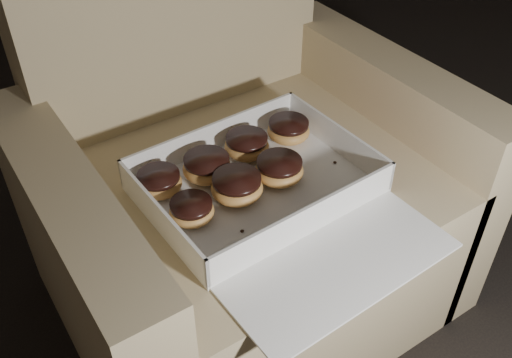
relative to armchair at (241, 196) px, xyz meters
name	(u,v)px	position (x,y,z in m)	size (l,w,h in m)	color
floor	(354,297)	(0.19, -0.20, -0.28)	(4.50, 4.50, 0.00)	black
armchair	(241,196)	(0.00, 0.00, 0.00)	(0.84, 0.71, 0.87)	tan
bakery_box	(271,196)	(-0.03, -0.16, 0.13)	(0.42, 0.49, 0.07)	white
donut_a	(279,169)	(0.01, -0.12, 0.15)	(0.09, 0.09, 0.05)	gold
donut_b	(247,145)	(0.00, -0.02, 0.15)	(0.09, 0.09, 0.05)	gold
donut_c	(159,182)	(-0.19, -0.03, 0.15)	(0.09, 0.09, 0.04)	gold
donut_d	(289,130)	(0.11, -0.02, 0.15)	(0.09, 0.09, 0.04)	gold
donut_e	(207,167)	(-0.10, -0.04, 0.15)	(0.09, 0.09, 0.05)	gold
donut_f	(192,210)	(-0.18, -0.13, 0.15)	(0.08, 0.08, 0.04)	gold
donut_g	(237,187)	(-0.08, -0.12, 0.15)	(0.10, 0.10, 0.05)	gold
crumb_a	(242,231)	(-0.12, -0.20, 0.13)	(0.01, 0.01, 0.00)	black
crumb_b	(326,209)	(0.03, -0.24, 0.13)	(0.01, 0.01, 0.00)	black
crumb_c	(335,162)	(0.14, -0.14, 0.13)	(0.01, 0.01, 0.00)	black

